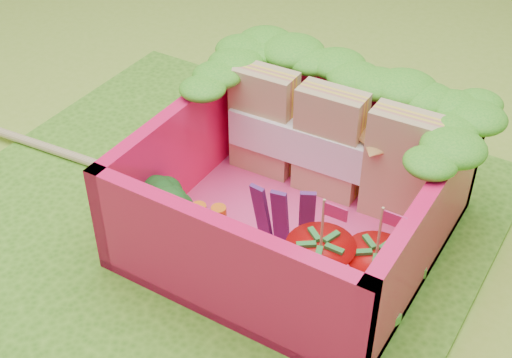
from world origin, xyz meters
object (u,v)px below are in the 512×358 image
object	(u,v)px
sandwich_stack	(330,144)
strawberry_left	(319,270)
strawberry_right	(373,276)
chopsticks	(71,156)
broccoli	(168,204)
bento_box	(296,190)

from	to	relation	value
sandwich_stack	strawberry_left	size ratio (longest dim) A/B	2.02
sandwich_stack	strawberry_left	bearing A→B (deg)	-66.43
strawberry_right	chopsticks	distance (m)	1.85
sandwich_stack	strawberry_left	world-z (taller)	sandwich_stack
strawberry_left	strawberry_right	bearing A→B (deg)	24.76
broccoli	strawberry_right	distance (m)	0.98
bento_box	broccoli	xyz separation A→B (m)	(-0.47, -0.35, -0.04)
sandwich_stack	strawberry_right	distance (m)	0.77
sandwich_stack	chopsticks	xyz separation A→B (m)	(-1.34, -0.43, -0.31)
sandwich_stack	strawberry_left	xyz separation A→B (m)	(0.29, -0.66, -0.13)
sandwich_stack	strawberry_right	bearing A→B (deg)	-49.04
broccoli	strawberry_right	bearing A→B (deg)	6.59
strawberry_right	chopsticks	size ratio (longest dim) A/B	0.21
strawberry_left	strawberry_right	size ratio (longest dim) A/B	1.04
bento_box	sandwich_stack	world-z (taller)	sandwich_stack
broccoli	chopsticks	world-z (taller)	broccoli
strawberry_right	chopsticks	world-z (taller)	strawberry_right
bento_box	strawberry_left	world-z (taller)	strawberry_left
sandwich_stack	strawberry_left	distance (m)	0.74
strawberry_left	chopsticks	size ratio (longest dim) A/B	0.22
bento_box	broccoli	size ratio (longest dim) A/B	4.20
strawberry_left	strawberry_right	world-z (taller)	strawberry_left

